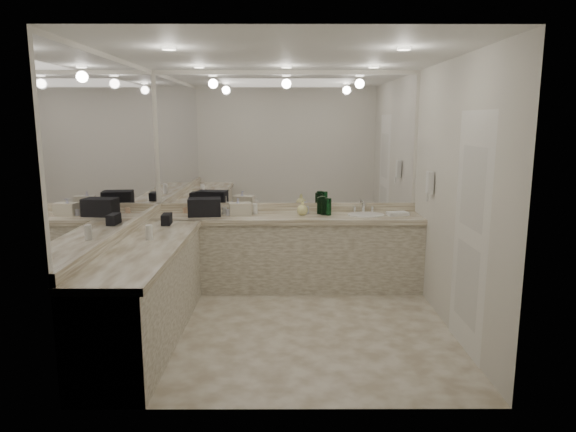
{
  "coord_description": "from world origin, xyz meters",
  "views": [
    {
      "loc": [
        -0.0,
        -4.82,
        2.02
      ],
      "look_at": [
        0.02,
        0.4,
        1.04
      ],
      "focal_mm": 32.0,
      "sensor_mm": 36.0,
      "label": 1
    }
  ],
  "objects_px": {
    "cream_cosmetic_case": "(240,209)",
    "soap_bottle_b": "(238,207)",
    "soap_bottle_c": "(302,208)",
    "sink": "(366,215)",
    "hand_towel": "(398,214)",
    "soap_bottle_a": "(218,206)",
    "wall_phone": "(430,183)",
    "black_toiletry_bag": "(204,207)"
  },
  "relations": [
    {
      "from": "black_toiletry_bag",
      "to": "sink",
      "type": "bearing_deg",
      "value": 1.02
    },
    {
      "from": "wall_phone",
      "to": "soap_bottle_a",
      "type": "xyz_separation_m",
      "value": [
        -2.37,
        0.51,
        -0.35
      ]
    },
    {
      "from": "soap_bottle_a",
      "to": "soap_bottle_b",
      "type": "distance_m",
      "value": 0.24
    },
    {
      "from": "wall_phone",
      "to": "soap_bottle_b",
      "type": "xyz_separation_m",
      "value": [
        -2.13,
        0.48,
        -0.35
      ]
    },
    {
      "from": "black_toiletry_bag",
      "to": "soap_bottle_b",
      "type": "relative_size",
      "value": 1.84
    },
    {
      "from": "black_toiletry_bag",
      "to": "soap_bottle_a",
      "type": "xyz_separation_m",
      "value": [
        0.16,
        0.04,
        -0.01
      ]
    },
    {
      "from": "hand_towel",
      "to": "soap_bottle_a",
      "type": "xyz_separation_m",
      "value": [
        -2.14,
        0.02,
        0.08
      ]
    },
    {
      "from": "black_toiletry_bag",
      "to": "soap_bottle_a",
      "type": "bearing_deg",
      "value": 14.12
    },
    {
      "from": "cream_cosmetic_case",
      "to": "soap_bottle_c",
      "type": "distance_m",
      "value": 0.74
    },
    {
      "from": "black_toiletry_bag",
      "to": "soap_bottle_b",
      "type": "distance_m",
      "value": 0.39
    },
    {
      "from": "soap_bottle_a",
      "to": "cream_cosmetic_case",
      "type": "bearing_deg",
      "value": 0.45
    },
    {
      "from": "soap_bottle_a",
      "to": "sink",
      "type": "bearing_deg",
      "value": -0.17
    },
    {
      "from": "black_toiletry_bag",
      "to": "hand_towel",
      "type": "relative_size",
      "value": 1.61
    },
    {
      "from": "soap_bottle_a",
      "to": "black_toiletry_bag",
      "type": "bearing_deg",
      "value": -165.88
    },
    {
      "from": "wall_phone",
      "to": "soap_bottle_a",
      "type": "distance_m",
      "value": 2.45
    },
    {
      "from": "cream_cosmetic_case",
      "to": "hand_towel",
      "type": "relative_size",
      "value": 1.09
    },
    {
      "from": "sink",
      "to": "hand_towel",
      "type": "bearing_deg",
      "value": -2.68
    },
    {
      "from": "hand_towel",
      "to": "sink",
      "type": "bearing_deg",
      "value": 177.32
    },
    {
      "from": "sink",
      "to": "hand_towel",
      "type": "distance_m",
      "value": 0.38
    },
    {
      "from": "wall_phone",
      "to": "black_toiletry_bag",
      "type": "distance_m",
      "value": 2.59
    },
    {
      "from": "black_toiletry_bag",
      "to": "cream_cosmetic_case",
      "type": "height_order",
      "value": "black_toiletry_bag"
    },
    {
      "from": "cream_cosmetic_case",
      "to": "soap_bottle_b",
      "type": "bearing_deg",
      "value": -143.66
    },
    {
      "from": "hand_towel",
      "to": "soap_bottle_c",
      "type": "bearing_deg",
      "value": 178.17
    },
    {
      "from": "sink",
      "to": "soap_bottle_b",
      "type": "bearing_deg",
      "value": -179.32
    },
    {
      "from": "black_toiletry_bag",
      "to": "hand_towel",
      "type": "distance_m",
      "value": 2.3
    },
    {
      "from": "sink",
      "to": "cream_cosmetic_case",
      "type": "height_order",
      "value": "cream_cosmetic_case"
    },
    {
      "from": "black_toiletry_bag",
      "to": "hand_towel",
      "type": "bearing_deg",
      "value": 0.41
    },
    {
      "from": "wall_phone",
      "to": "black_toiletry_bag",
      "type": "xyz_separation_m",
      "value": [
        -2.53,
        0.47,
        -0.34
      ]
    },
    {
      "from": "wall_phone",
      "to": "soap_bottle_b",
      "type": "height_order",
      "value": "wall_phone"
    },
    {
      "from": "sink",
      "to": "cream_cosmetic_case",
      "type": "relative_size",
      "value": 1.71
    },
    {
      "from": "black_toiletry_bag",
      "to": "soap_bottle_c",
      "type": "height_order",
      "value": "black_toiletry_bag"
    },
    {
      "from": "black_toiletry_bag",
      "to": "cream_cosmetic_case",
      "type": "relative_size",
      "value": 1.48
    },
    {
      "from": "sink",
      "to": "wall_phone",
      "type": "height_order",
      "value": "wall_phone"
    },
    {
      "from": "soap_bottle_a",
      "to": "wall_phone",
      "type": "bearing_deg",
      "value": -12.03
    },
    {
      "from": "wall_phone",
      "to": "black_toiletry_bag",
      "type": "relative_size",
      "value": 0.63
    },
    {
      "from": "wall_phone",
      "to": "soap_bottle_a",
      "type": "relative_size",
      "value": 1.16
    },
    {
      "from": "black_toiletry_bag",
      "to": "soap_bottle_a",
      "type": "distance_m",
      "value": 0.16
    },
    {
      "from": "cream_cosmetic_case",
      "to": "soap_bottle_a",
      "type": "relative_size",
      "value": 1.24
    },
    {
      "from": "wall_phone",
      "to": "cream_cosmetic_case",
      "type": "relative_size",
      "value": 0.93
    },
    {
      "from": "black_toiletry_bag",
      "to": "soap_bottle_c",
      "type": "relative_size",
      "value": 2.2
    },
    {
      "from": "soap_bottle_b",
      "to": "soap_bottle_c",
      "type": "relative_size",
      "value": 1.2
    },
    {
      "from": "cream_cosmetic_case",
      "to": "soap_bottle_b",
      "type": "xyz_separation_m",
      "value": [
        -0.02,
        -0.03,
        0.03
      ]
    }
  ]
}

